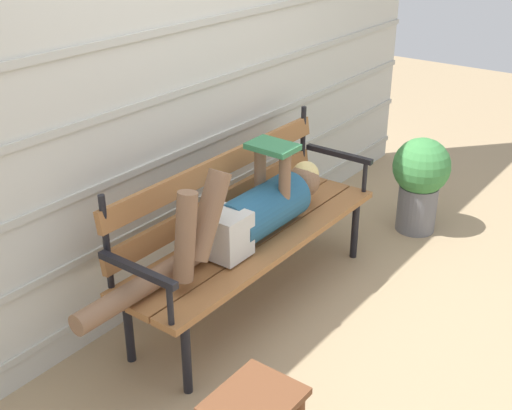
# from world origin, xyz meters

# --- Properties ---
(ground_plane) EXTENTS (12.00, 12.00, 0.00)m
(ground_plane) POSITION_xyz_m (0.00, 0.00, 0.00)
(ground_plane) COLOR tan
(house_siding) EXTENTS (4.96, 0.08, 2.29)m
(house_siding) POSITION_xyz_m (0.00, 0.63, 1.14)
(house_siding) COLOR beige
(house_siding) RESTS_ON ground
(park_bench) EXTENTS (1.75, 0.50, 0.89)m
(park_bench) POSITION_xyz_m (0.00, 0.21, 0.47)
(park_bench) COLOR #9E6638
(park_bench) RESTS_ON ground
(reclining_person) EXTENTS (1.70, 0.26, 0.53)m
(reclining_person) POSITION_xyz_m (-0.07, 0.14, 0.58)
(reclining_person) COLOR #23567A
(potted_plant) EXTENTS (0.38, 0.38, 0.65)m
(potted_plant) POSITION_xyz_m (1.35, -0.19, 0.37)
(potted_plant) COLOR slate
(potted_plant) RESTS_ON ground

